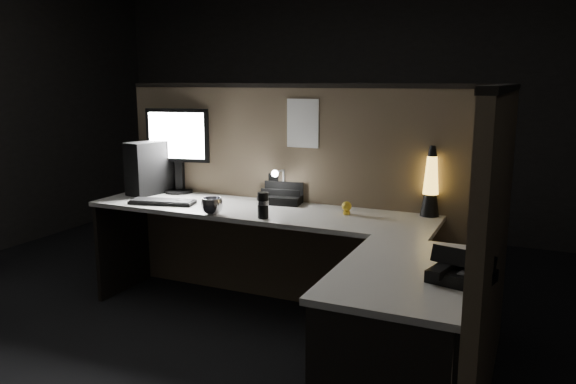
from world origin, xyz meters
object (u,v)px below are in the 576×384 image
at_px(monitor, 178,142).
at_px(desk_phone, 461,268).
at_px(keyboard, 162,202).
at_px(pc_tower, 151,167).
at_px(lava_lamp, 431,187).

distance_m(monitor, desk_phone, 2.45).
height_order(monitor, keyboard, monitor).
height_order(pc_tower, keyboard, pc_tower).
xyz_separation_m(monitor, desk_phone, (2.17, -1.10, -0.32)).
bearing_deg(desk_phone, keyboard, 174.80).
bearing_deg(pc_tower, desk_phone, -10.47).
bearing_deg(monitor, lava_lamp, -11.89).
xyz_separation_m(monitor, lava_lamp, (1.84, 0.01, -0.19)).
xyz_separation_m(pc_tower, monitor, (0.17, 0.11, 0.18)).
relative_size(pc_tower, monitor, 0.62).
xyz_separation_m(pc_tower, keyboard, (0.29, -0.27, -0.18)).
bearing_deg(lava_lamp, monitor, -179.70).
distance_m(monitor, lava_lamp, 1.85).
distance_m(pc_tower, lava_lamp, 2.01).
height_order(pc_tower, lava_lamp, lava_lamp).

